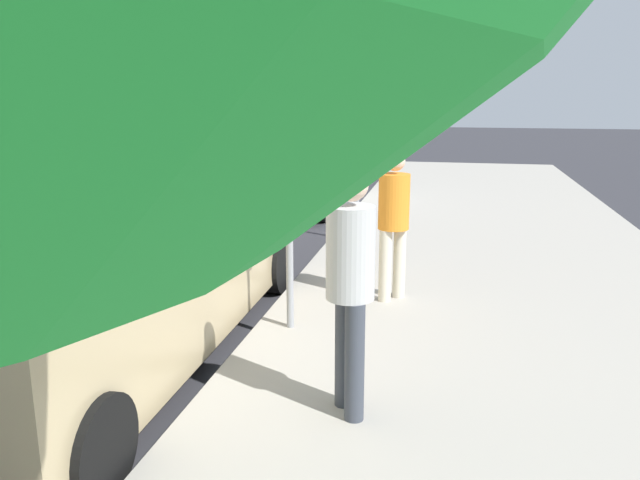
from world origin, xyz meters
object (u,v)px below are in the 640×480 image
parking_meter_far (357,170)px  pedestrian_in_orange (394,215)px  parked_van (113,235)px  parked_sedan_ahead (298,171)px  pedestrian_in_gray (350,274)px  parking_meter_near (289,225)px

parking_meter_far → pedestrian_in_orange: pedestrian_in_orange is taller
parked_van → parking_meter_far: bearing=73.2°
parked_van → parked_sedan_ahead: (-0.25, 8.06, -0.41)m
pedestrian_in_orange → parking_meter_far: bearing=105.2°
pedestrian_in_gray → parked_van: (-2.34, 0.93, -0.04)m
parking_meter_near → parking_meter_far: (0.00, 4.37, 0.00)m
parking_meter_near → parked_sedan_ahead: (-1.75, 7.45, -0.43)m
parked_van → pedestrian_in_gray: bearing=-21.7°
parking_meter_far → pedestrian_in_gray: (0.84, -5.91, 0.02)m
parking_meter_far → parked_van: size_ratio=0.29×
parking_meter_near → parking_meter_far: bearing=90.0°
parking_meter_near → pedestrian_in_gray: bearing=-61.4°
parking_meter_far → parking_meter_near: bearing=-90.0°
pedestrian_in_orange → parked_sedan_ahead: size_ratio=0.38×
pedestrian_in_gray → pedestrian_in_orange: bearing=88.7°
pedestrian_in_gray → parked_sedan_ahead: (-2.59, 8.99, -0.45)m
parked_van → parked_sedan_ahead: bearing=91.8°
parking_meter_far → parked_sedan_ahead: size_ratio=0.35×
parking_meter_far → parked_sedan_ahead: parking_meter_far is taller
pedestrian_in_orange → parked_van: (-2.40, -1.68, 0.04)m
parking_meter_far → parked_sedan_ahead: bearing=119.6°
parking_meter_near → pedestrian_in_gray: size_ratio=0.84×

